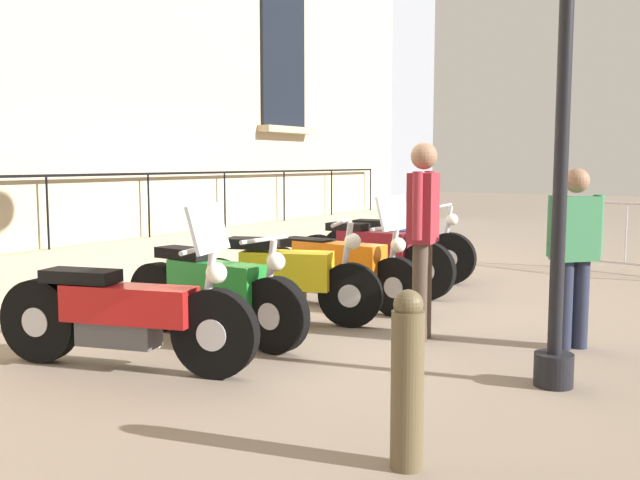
% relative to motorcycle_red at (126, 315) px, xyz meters
% --- Properties ---
extents(ground_plane, '(60.00, 60.00, 0.00)m').
position_rel_motorcycle_red_xyz_m(ground_plane, '(0.29, 2.48, -0.43)').
color(ground_plane, gray).
extents(motorcycle_red, '(2.17, 0.84, 1.30)m').
position_rel_motorcycle_red_xyz_m(motorcycle_red, '(0.00, 0.00, 0.00)').
color(motorcycle_red, black).
rests_on(motorcycle_red, ground_plane).
extents(motorcycle_green, '(2.11, 0.60, 0.98)m').
position_rel_motorcycle_red_xyz_m(motorcycle_green, '(-0.02, 1.06, -0.01)').
color(motorcycle_green, black).
rests_on(motorcycle_green, ground_plane).
extents(motorcycle_yellow, '(1.96, 0.91, 1.04)m').
position_rel_motorcycle_red_xyz_m(motorcycle_yellow, '(0.12, 1.97, 0.01)').
color(motorcycle_yellow, black).
rests_on(motorcycle_yellow, ground_plane).
extents(motorcycle_orange, '(2.18, 0.68, 1.26)m').
position_rel_motorcycle_red_xyz_m(motorcycle_orange, '(0.20, 2.90, 0.02)').
color(motorcycle_orange, black).
rests_on(motorcycle_orange, ground_plane).
extents(motorcycle_maroon, '(2.21, 0.60, 1.34)m').
position_rel_motorcycle_red_xyz_m(motorcycle_maroon, '(0.13, 3.88, 0.03)').
color(motorcycle_maroon, black).
rests_on(motorcycle_maroon, ground_plane).
extents(motorcycle_blue, '(2.20, 0.74, 1.06)m').
position_rel_motorcycle_red_xyz_m(motorcycle_blue, '(-0.06, 4.96, -0.00)').
color(motorcycle_blue, black).
rests_on(motorcycle_blue, ground_plane).
extents(bollard, '(0.17, 0.17, 0.96)m').
position_rel_motorcycle_red_xyz_m(bollard, '(2.62, -0.51, 0.05)').
color(bollard, brown).
rests_on(bollard, ground_plane).
extents(pedestrian_standing, '(0.41, 0.41, 1.56)m').
position_rel_motorcycle_red_xyz_m(pedestrian_standing, '(2.81, 2.47, 0.44)').
color(pedestrian_standing, '#23283D').
rests_on(pedestrian_standing, ground_plane).
extents(pedestrian_walking, '(0.28, 0.52, 1.78)m').
position_rel_motorcycle_red_xyz_m(pedestrian_walking, '(1.56, 2.10, 0.59)').
color(pedestrian_walking, '#47382D').
rests_on(pedestrian_walking, ground_plane).
extents(distant_building, '(3.37, 4.94, 10.77)m').
position_rel_motorcycle_red_xyz_m(distant_building, '(-5.53, 12.77, 4.95)').
color(distant_building, gray).
rests_on(distant_building, ground_plane).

